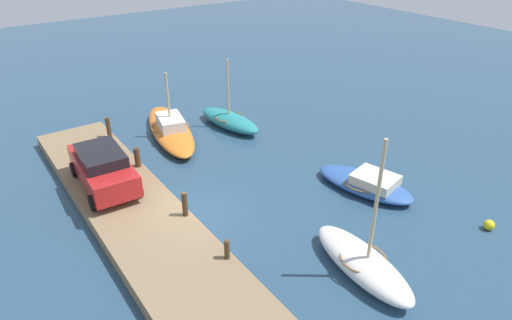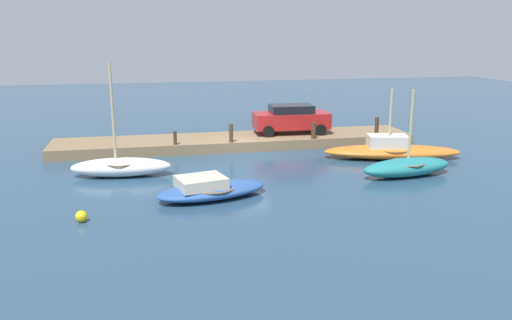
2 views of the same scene
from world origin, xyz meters
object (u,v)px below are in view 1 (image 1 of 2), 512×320
Objects in this scene: mooring_post_mid_east at (185,204)px; sailboat_orange at (170,129)px; parked_car at (103,167)px; marker_buoy at (489,225)px; motorboat_blue at (366,183)px; rowboat_teal at (229,120)px; mooring_post_west at (109,127)px; mooring_post_mid_west at (137,157)px; rowboat_white at (362,262)px; mooring_post_east at (227,249)px.

sailboat_orange is at bearing 158.37° from mooring_post_mid_east.
parked_car is 15.36m from marker_buoy.
rowboat_teal is (-9.04, -1.30, 0.06)m from motorboat_blue.
mooring_post_mid_east is at bearing 0.00° from mooring_post_west.
mooring_post_mid_west is at bearing 180.00° from mooring_post_mid_east.
rowboat_white is 12.48× the size of marker_buoy.
rowboat_teal reaches higher than marker_buoy.
rowboat_white is 12.83m from rowboat_teal.
mooring_post_east is at bearing -120.14° from rowboat_white.
mooring_post_mid_east is (-2.11, -7.60, 0.69)m from motorboat_blue.
rowboat_white reaches higher than sailboat_orange.
mooring_post_mid_east is at bearing -141.21° from rowboat_white.
parked_car reaches higher than mooring_post_mid_west.
rowboat_white is 7.07× the size of mooring_post_east.
mooring_post_mid_east is (4.62, 0.00, 0.04)m from mooring_post_mid_west.
motorboat_blue is at bearing 35.95° from mooring_post_west.
marker_buoy is (11.36, 9.33, -0.81)m from mooring_post_mid_west.
rowboat_teal is 4.36× the size of mooring_post_west.
mooring_post_east is (7.59, 0.00, -0.10)m from mooring_post_mid_west.
mooring_post_west is at bearing 180.00° from mooring_post_east.
mooring_post_east reaches higher than motorboat_blue.
rowboat_teal is 8.69m from parked_car.
mooring_post_mid_east is 2.97m from mooring_post_east.
marker_buoy is at bearing 31.70° from mooring_post_west.
motorboat_blue reaches higher than marker_buoy.
mooring_post_mid_west reaches higher than marker_buoy.
parked_car is (4.54, -1.75, 0.35)m from mooring_post_west.
rowboat_teal is at bearing -167.53° from marker_buoy.
marker_buoy is (4.63, 1.73, -0.16)m from motorboat_blue.
rowboat_white is at bearing 19.45° from mooring_post_mid_west.
mooring_post_east is at bearing 0.00° from mooring_post_mid_east.
motorboat_blue is 4.94m from marker_buoy.
parked_car is at bearing -165.55° from mooring_post_east.
rowboat_teal is (0.85, 3.22, -0.00)m from sailboat_orange.
mooring_post_west is at bearing -148.30° from marker_buoy.
sailboat_orange is 4.45m from mooring_post_mid_west.
sailboat_orange is 6.32m from parked_car.
sailboat_orange reaches higher than mooring_post_east.
parked_car is at bearing -136.11° from motorboat_blue.
rowboat_teal is at bearing 147.51° from mooring_post_east.
mooring_post_east is (9.90, -6.30, 0.49)m from rowboat_teal.
mooring_post_west is 1.48× the size of mooring_post_east.
parked_car is at bearing -37.68° from sailboat_orange.
parked_car reaches higher than motorboat_blue.
sailboat_orange is at bearing 131.99° from parked_car.
sailboat_orange is at bearing 163.99° from mooring_post_east.
parked_car is at bearing -77.41° from rowboat_teal.
motorboat_blue is at bearing 137.28° from rowboat_white.
rowboat_white is 13.40m from sailboat_orange.
sailboat_orange is 3.33m from rowboat_teal.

